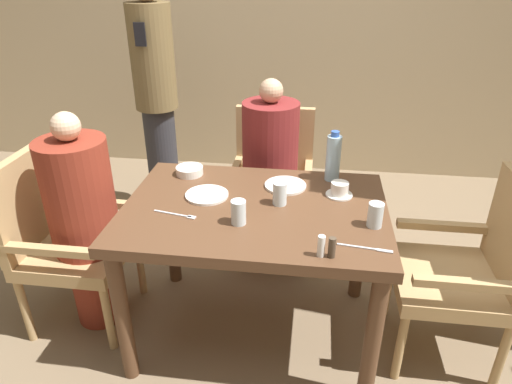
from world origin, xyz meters
name	(u,v)px	position (x,y,z in m)	size (l,w,h in m)	color
ground_plane	(255,329)	(0.00, 0.00, 0.00)	(16.00, 16.00, 0.00)	#7A664C
wall_back	(291,3)	(0.00, 2.12, 1.40)	(8.00, 0.06, 2.80)	tan
dining_table	(255,226)	(0.00, 0.00, 0.63)	(1.17, 0.83, 0.73)	brown
chair_left_side	(61,235)	(-0.97, 0.00, 0.49)	(0.49, 0.49, 0.90)	tan
diner_in_left_chair	(85,222)	(-0.83, 0.00, 0.58)	(0.32, 0.32, 1.13)	maroon
chair_far_side	(272,178)	(0.00, 0.80, 0.49)	(0.49, 0.49, 0.90)	tan
diner_in_far_chair	(270,174)	(0.00, 0.66, 0.59)	(0.32, 0.32, 1.14)	maroon
chair_right_side	(471,267)	(0.97, 0.00, 0.49)	(0.49, 0.49, 0.90)	tan
standing_host	(156,91)	(-0.84, 1.19, 0.91)	(0.29, 0.32, 1.69)	#2D2D33
plate_main_left	(207,195)	(-0.23, 0.07, 0.73)	(0.20, 0.20, 0.01)	white
plate_main_right	(285,185)	(0.12, 0.21, 0.73)	(0.20, 0.20, 0.01)	white
teacup_with_saucer	(340,190)	(0.38, 0.15, 0.76)	(0.12, 0.12, 0.07)	white
bowl_small	(190,171)	(-0.38, 0.29, 0.75)	(0.14, 0.14, 0.04)	white
water_bottle	(333,158)	(0.34, 0.33, 0.85)	(0.07, 0.07, 0.25)	#A3C6DB
glass_tall_near	(280,193)	(0.11, 0.04, 0.78)	(0.06, 0.06, 0.10)	silver
glass_tall_mid	(375,215)	(0.51, -0.10, 0.78)	(0.06, 0.06, 0.10)	silver
glass_tall_far	(238,212)	(-0.05, -0.15, 0.78)	(0.06, 0.06, 0.10)	silver
salt_shaker	(321,246)	(0.29, -0.35, 0.77)	(0.03, 0.03, 0.09)	white
pepper_shaker	(332,247)	(0.33, -0.35, 0.77)	(0.03, 0.03, 0.08)	#4C3D2D
fork_beside_plate	(179,215)	(-0.31, -0.13, 0.73)	(0.20, 0.06, 0.00)	silver
knife_beside_plate	(368,248)	(0.47, -0.28, 0.73)	(0.21, 0.04, 0.00)	silver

